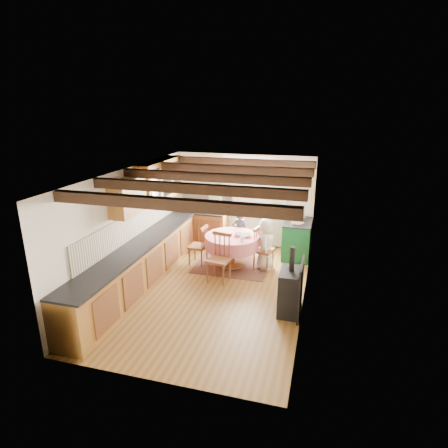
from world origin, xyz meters
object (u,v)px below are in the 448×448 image
(cast_iron_stove, at_px, (291,280))
(chair_left, at_px, (198,245))
(child_far, at_px, (240,232))
(child_right, at_px, (265,244))
(chair_near, at_px, (219,258))
(cup, at_px, (242,238))
(dining_table, at_px, (232,251))
(chair_right, at_px, (264,249))
(aga_range, at_px, (297,239))

(cast_iron_stove, bearing_deg, chair_left, 145.15)
(cast_iron_stove, relative_size, child_far, 1.12)
(child_far, bearing_deg, child_right, 146.28)
(chair_near, xyz_separation_m, cup, (0.37, 0.60, 0.27))
(dining_table, xyz_separation_m, chair_right, (0.73, 0.04, 0.12))
(cast_iron_stove, relative_size, cup, 13.14)
(chair_right, bearing_deg, aga_range, -21.75)
(chair_near, distance_m, child_far, 1.63)
(dining_table, relative_size, chair_right, 1.27)
(chair_near, bearing_deg, chair_left, 141.79)
(cast_iron_stove, xyz_separation_m, cup, (-1.21, 1.45, 0.16))
(child_right, bearing_deg, cast_iron_stove, -161.67)
(dining_table, relative_size, cast_iron_stove, 0.98)
(dining_table, bearing_deg, chair_near, -95.11)
(chair_near, xyz_separation_m, child_right, (0.83, 0.93, 0.07))
(chair_right, height_order, cup, chair_right)
(chair_left, height_order, child_right, child_right)
(dining_table, relative_size, child_far, 1.10)
(dining_table, relative_size, chair_left, 1.31)
(chair_near, relative_size, cast_iron_stove, 0.83)
(dining_table, height_order, chair_left, chair_left)
(cast_iron_stove, relative_size, child_right, 1.07)
(dining_table, height_order, chair_right, chair_right)
(aga_range, height_order, child_right, child_right)
(child_right, bearing_deg, chair_right, 145.40)
(chair_right, height_order, cast_iron_stove, cast_iron_stove)
(cast_iron_stove, distance_m, child_far, 2.91)
(aga_range, xyz_separation_m, child_far, (-1.40, -0.19, 0.10))
(child_far, bearing_deg, chair_left, 56.44)
(chair_right, height_order, aga_range, chair_right)
(child_right, bearing_deg, dining_table, 92.32)
(cup, bearing_deg, chair_near, -121.51)
(child_right, bearing_deg, chair_left, 92.19)
(aga_range, distance_m, cast_iron_stove, 2.68)
(chair_near, bearing_deg, aga_range, 58.92)
(aga_range, bearing_deg, dining_table, -144.92)
(chair_right, bearing_deg, chair_left, 108.54)
(child_far, bearing_deg, cup, 114.60)
(cup, bearing_deg, aga_range, 47.99)
(dining_table, xyz_separation_m, child_far, (-0.00, 0.79, 0.19))
(child_right, bearing_deg, cup, 121.28)
(aga_range, distance_m, child_far, 1.42)
(chair_near, relative_size, chair_right, 1.07)
(dining_table, bearing_deg, child_far, 90.31)
(cup, bearing_deg, chair_right, 33.35)
(child_far, bearing_deg, dining_table, 99.04)
(chair_near, xyz_separation_m, child_far, (0.07, 1.63, 0.04))
(chair_near, relative_size, aga_range, 1.05)
(chair_right, distance_m, cast_iron_stove, 1.91)
(aga_range, distance_m, child_right, 1.10)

